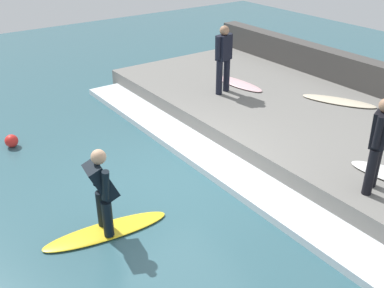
{
  "coord_description": "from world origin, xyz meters",
  "views": [
    {
      "loc": [
        -3.95,
        -6.11,
        4.6
      ],
      "look_at": [
        0.39,
        0.0,
        0.7
      ],
      "focal_mm": 42.0,
      "sensor_mm": 36.0,
      "label": 1
    }
  ],
  "objects_px": {
    "surfboard_spare": "(339,101)",
    "surfer_waiting_far": "(379,141)",
    "surfer_riding": "(102,187)",
    "surfboard_riding": "(107,231)",
    "marker_buoy": "(11,141)",
    "surfboard_waiting_near": "(238,83)",
    "surfer_waiting_near": "(224,56)"
  },
  "relations": [
    {
      "from": "surfboard_waiting_near",
      "to": "surfboard_riding",
      "type": "bearing_deg",
      "value": -150.25
    },
    {
      "from": "surfboard_waiting_near",
      "to": "marker_buoy",
      "type": "height_order",
      "value": "surfboard_waiting_near"
    },
    {
      "from": "surfboard_waiting_near",
      "to": "surfboard_spare",
      "type": "relative_size",
      "value": 0.94
    },
    {
      "from": "marker_buoy",
      "to": "surfboard_riding",
      "type": "bearing_deg",
      "value": -84.48
    },
    {
      "from": "surfboard_riding",
      "to": "surfboard_waiting_near",
      "type": "height_order",
      "value": "surfboard_waiting_near"
    },
    {
      "from": "surfer_waiting_far",
      "to": "surfboard_riding",
      "type": "bearing_deg",
      "value": 151.77
    },
    {
      "from": "surfboard_waiting_near",
      "to": "surfer_waiting_far",
      "type": "relative_size",
      "value": 1.03
    },
    {
      "from": "marker_buoy",
      "to": "surfboard_spare",
      "type": "bearing_deg",
      "value": -24.61
    },
    {
      "from": "surfer_riding",
      "to": "marker_buoy",
      "type": "distance_m",
      "value": 3.99
    },
    {
      "from": "surfboard_riding",
      "to": "surfer_riding",
      "type": "relative_size",
      "value": 1.44
    },
    {
      "from": "surfer_riding",
      "to": "surfer_waiting_far",
      "type": "height_order",
      "value": "surfer_waiting_far"
    },
    {
      "from": "surfer_riding",
      "to": "surfboard_waiting_near",
      "type": "relative_size",
      "value": 0.86
    },
    {
      "from": "surfer_riding",
      "to": "surfboard_waiting_near",
      "type": "bearing_deg",
      "value": 29.75
    },
    {
      "from": "surfer_waiting_far",
      "to": "surfer_riding",
      "type": "bearing_deg",
      "value": 151.77
    },
    {
      "from": "surfer_riding",
      "to": "surfer_waiting_near",
      "type": "bearing_deg",
      "value": 31.52
    },
    {
      "from": "surfer_riding",
      "to": "marker_buoy",
      "type": "xyz_separation_m",
      "value": [
        -0.38,
        3.9,
        -0.72
      ]
    },
    {
      "from": "surfer_riding",
      "to": "surfboard_waiting_near",
      "type": "distance_m",
      "value": 6.25
    },
    {
      "from": "surfer_riding",
      "to": "surfboard_riding",
      "type": "bearing_deg",
      "value": 0.0
    },
    {
      "from": "surfboard_waiting_near",
      "to": "surfer_waiting_far",
      "type": "height_order",
      "value": "surfer_waiting_far"
    },
    {
      "from": "surfboard_spare",
      "to": "marker_buoy",
      "type": "bearing_deg",
      "value": 155.39
    },
    {
      "from": "surfboard_riding",
      "to": "surfboard_spare",
      "type": "bearing_deg",
      "value": 6.23
    },
    {
      "from": "marker_buoy",
      "to": "surfboard_waiting_near",
      "type": "bearing_deg",
      "value": -7.97
    },
    {
      "from": "surfer_waiting_near",
      "to": "surfboard_spare",
      "type": "height_order",
      "value": "surfer_waiting_near"
    },
    {
      "from": "surfboard_spare",
      "to": "surfer_waiting_far",
      "type": "bearing_deg",
      "value": -134.53
    },
    {
      "from": "surfboard_waiting_near",
      "to": "surfer_riding",
      "type": "bearing_deg",
      "value": -150.25
    },
    {
      "from": "surfboard_riding",
      "to": "surfer_riding",
      "type": "xyz_separation_m",
      "value": [
        -0.0,
        0.0,
        0.83
      ]
    },
    {
      "from": "surfer_waiting_near",
      "to": "surfboard_waiting_near",
      "type": "distance_m",
      "value": 1.19
    },
    {
      "from": "surfboard_spare",
      "to": "marker_buoy",
      "type": "height_order",
      "value": "surfboard_spare"
    },
    {
      "from": "surfboard_riding",
      "to": "surfboard_spare",
      "type": "relative_size",
      "value": 1.17
    },
    {
      "from": "surfboard_spare",
      "to": "surfer_waiting_near",
      "type": "bearing_deg",
      "value": 131.06
    },
    {
      "from": "surfboard_riding",
      "to": "surfer_riding",
      "type": "distance_m",
      "value": 0.83
    },
    {
      "from": "surfer_riding",
      "to": "surfer_waiting_far",
      "type": "xyz_separation_m",
      "value": [
        3.84,
        -2.06,
        0.52
      ]
    }
  ]
}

